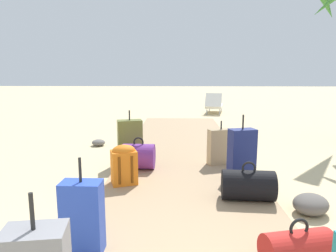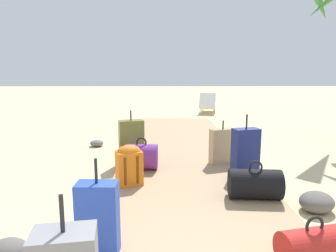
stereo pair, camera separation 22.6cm
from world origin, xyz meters
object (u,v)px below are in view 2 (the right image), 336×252
at_px(suitcase_tan, 222,146).
at_px(lounge_chair, 208,105).
at_px(suitcase_navy, 245,153).
at_px(duffel_bag_red, 313,245).
at_px(duffel_bag_purple, 142,157).
at_px(suitcase_olive, 131,140).
at_px(duffel_bag_black, 255,184).
at_px(backpack_orange, 129,164).
at_px(suitcase_blue, 98,219).

height_order(suitcase_tan, lounge_chair, suitcase_tan).
bearing_deg(suitcase_navy, duffel_bag_red, -89.44).
distance_m(duffel_bag_purple, suitcase_navy, 1.57).
bearing_deg(suitcase_olive, duffel_bag_purple, -67.15).
bearing_deg(duffel_bag_black, duffel_bag_red, -85.39).
height_order(duffel_bag_black, duffel_bag_red, duffel_bag_black).
distance_m(backpack_orange, lounge_chair, 8.25).
xyz_separation_m(duffel_bag_black, suitcase_navy, (0.08, 0.79, 0.17)).
bearing_deg(lounge_chair, suitcase_blue, -103.09).
xyz_separation_m(suitcase_tan, suitcase_olive, (-1.53, 0.20, 0.06)).
xyz_separation_m(duffel_bag_black, duffel_bag_purple, (-1.44, 1.16, 0.02)).
distance_m(suitcase_olive, lounge_chair, 7.17).
height_order(suitcase_tan, suitcase_olive, suitcase_olive).
bearing_deg(lounge_chair, duffel_bag_black, -94.05).
xyz_separation_m(duffel_bag_red, suitcase_navy, (-0.02, 2.06, 0.21)).
bearing_deg(duffel_bag_purple, suitcase_navy, -13.42).
xyz_separation_m(suitcase_tan, duffel_bag_red, (0.23, -2.72, -0.15)).
xyz_separation_m(backpack_orange, duffel_bag_red, (1.66, -1.76, -0.14)).
xyz_separation_m(suitcase_blue, duffel_bag_red, (1.73, -0.14, -0.17)).
bearing_deg(suitcase_olive, suitcase_navy, -26.44).
height_order(suitcase_blue, duffel_bag_purple, suitcase_blue).
xyz_separation_m(suitcase_tan, lounge_chair, (0.72, 7.00, -0.04)).
relative_size(suitcase_tan, suitcase_blue, 0.87).
bearing_deg(suitcase_blue, backpack_orange, 87.49).
xyz_separation_m(suitcase_olive, duffel_bag_red, (1.75, -2.92, -0.21)).
bearing_deg(duffel_bag_red, duffel_bag_black, 94.61).
bearing_deg(duffel_bag_purple, lounge_chair, 74.39).
height_order(duffel_bag_red, duffel_bag_purple, duffel_bag_purple).
bearing_deg(duffel_bag_black, suitcase_tan, 94.92).
bearing_deg(lounge_chair, suitcase_navy, -93.86).
bearing_deg(suitcase_olive, suitcase_tan, -7.39).
distance_m(suitcase_blue, backpack_orange, 1.63).
bearing_deg(suitcase_navy, duffel_bag_black, -95.89).
bearing_deg(duffel_bag_red, lounge_chair, 87.08).
bearing_deg(backpack_orange, suitcase_blue, -92.51).
bearing_deg(lounge_chair, suitcase_olive, -108.31).
xyz_separation_m(duffel_bag_red, lounge_chair, (0.50, 9.73, 0.11)).
relative_size(suitcase_tan, suitcase_navy, 0.79).
relative_size(suitcase_blue, suitcase_navy, 0.90).
bearing_deg(lounge_chair, duffel_bag_red, -92.92).
distance_m(backpack_orange, duffel_bag_red, 2.43).
bearing_deg(suitcase_blue, duffel_bag_black, 34.74).
distance_m(duffel_bag_black, lounge_chair, 8.48).
distance_m(suitcase_tan, duffel_bag_red, 2.74).
distance_m(suitcase_blue, duffel_bag_purple, 2.30).
height_order(suitcase_tan, backpack_orange, suitcase_tan).
xyz_separation_m(suitcase_navy, lounge_chair, (0.52, 7.67, -0.11)).
relative_size(duffel_bag_red, duffel_bag_purple, 1.17).
relative_size(duffel_bag_red, suitcase_navy, 0.65).
bearing_deg(duffel_bag_red, suitcase_blue, 175.53).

